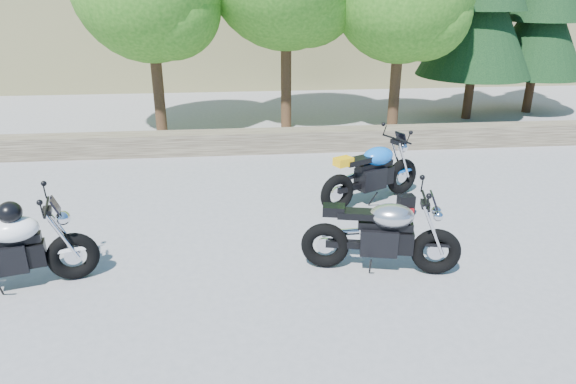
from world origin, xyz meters
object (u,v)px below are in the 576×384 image
(silver_bike, at_px, (382,236))
(backpack, at_px, (406,206))
(white_bike, at_px, (5,248))
(blue_bike, at_px, (372,174))

(silver_bike, bearing_deg, backpack, 74.80)
(white_bike, bearing_deg, blue_bike, 9.75)
(silver_bike, distance_m, blue_bike, 2.41)
(silver_bike, distance_m, white_bike, 4.81)
(white_bike, bearing_deg, backpack, 2.53)
(white_bike, relative_size, backpack, 5.90)
(white_bike, xyz_separation_m, blue_bike, (5.28, 2.37, -0.05))
(blue_bike, relative_size, backpack, 5.64)
(silver_bike, bearing_deg, white_bike, -167.45)
(white_bike, distance_m, backpack, 5.99)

